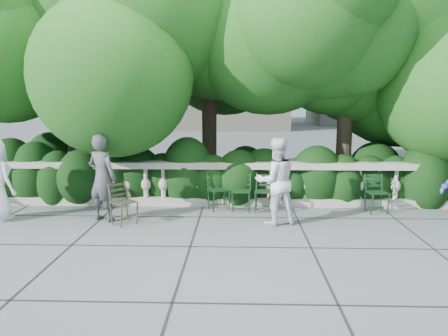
{
  "coord_description": "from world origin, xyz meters",
  "views": [
    {
      "loc": [
        0.29,
        -7.91,
        2.48
      ],
      "look_at": [
        0.0,
        1.0,
        1.0
      ],
      "focal_mm": 35.0,
      "sensor_mm": 36.0,
      "label": 1
    }
  ],
  "objects_px": {
    "person_woman_grey": "(102,178)",
    "person_casual_man": "(276,181)",
    "chair_f": "(379,215)",
    "chair_b": "(221,211)",
    "chair_d": "(264,213)",
    "chair_e": "(241,213)",
    "chair_weathered": "(129,226)",
    "chair_c": "(278,211)"
  },
  "relations": [
    {
      "from": "chair_c",
      "to": "chair_d",
      "type": "bearing_deg",
      "value": -137.23
    },
    {
      "from": "person_woman_grey",
      "to": "person_casual_man",
      "type": "xyz_separation_m",
      "value": [
        3.43,
        -0.12,
        -0.02
      ]
    },
    {
      "from": "chair_d",
      "to": "chair_f",
      "type": "height_order",
      "value": "same"
    },
    {
      "from": "chair_b",
      "to": "chair_f",
      "type": "xyz_separation_m",
      "value": [
        3.34,
        -0.15,
        0.0
      ]
    },
    {
      "from": "chair_c",
      "to": "chair_e",
      "type": "relative_size",
      "value": 1.0
    },
    {
      "from": "chair_d",
      "to": "chair_weathered",
      "type": "relative_size",
      "value": 1.0
    },
    {
      "from": "chair_d",
      "to": "person_casual_man",
      "type": "distance_m",
      "value": 1.14
    },
    {
      "from": "chair_weathered",
      "to": "person_woman_grey",
      "type": "height_order",
      "value": "person_woman_grey"
    },
    {
      "from": "chair_e",
      "to": "chair_weathered",
      "type": "xyz_separation_m",
      "value": [
        -2.16,
        -1.01,
        0.0
      ]
    },
    {
      "from": "chair_e",
      "to": "chair_weathered",
      "type": "distance_m",
      "value": 2.39
    },
    {
      "from": "chair_c",
      "to": "person_casual_man",
      "type": "xyz_separation_m",
      "value": [
        -0.14,
        -0.95,
        0.85
      ]
    },
    {
      "from": "chair_e",
      "to": "chair_c",
      "type": "bearing_deg",
      "value": 17.6
    },
    {
      "from": "person_casual_man",
      "to": "chair_c",
      "type": "bearing_deg",
      "value": -113.35
    },
    {
      "from": "chair_b",
      "to": "chair_weathered",
      "type": "relative_size",
      "value": 1.0
    },
    {
      "from": "chair_f",
      "to": "person_woman_grey",
      "type": "distance_m",
      "value": 5.78
    },
    {
      "from": "person_casual_man",
      "to": "person_woman_grey",
      "type": "bearing_deg",
      "value": -17.0
    },
    {
      "from": "chair_b",
      "to": "chair_weathered",
      "type": "xyz_separation_m",
      "value": [
        -1.74,
        -1.12,
        0.0
      ]
    },
    {
      "from": "chair_e",
      "to": "person_casual_man",
      "type": "height_order",
      "value": "person_casual_man"
    },
    {
      "from": "chair_c",
      "to": "chair_d",
      "type": "distance_m",
      "value": 0.38
    },
    {
      "from": "chair_d",
      "to": "person_woman_grey",
      "type": "height_order",
      "value": "person_woman_grey"
    },
    {
      "from": "chair_f",
      "to": "chair_b",
      "type": "bearing_deg",
      "value": 169.64
    },
    {
      "from": "chair_b",
      "to": "person_casual_man",
      "type": "height_order",
      "value": "person_casual_man"
    },
    {
      "from": "chair_c",
      "to": "chair_weathered",
      "type": "relative_size",
      "value": 1.0
    },
    {
      "from": "chair_f",
      "to": "chair_weathered",
      "type": "relative_size",
      "value": 1.0
    },
    {
      "from": "chair_weathered",
      "to": "chair_c",
      "type": "bearing_deg",
      "value": -26.83
    },
    {
      "from": "chair_e",
      "to": "chair_weathered",
      "type": "height_order",
      "value": "same"
    },
    {
      "from": "chair_c",
      "to": "person_woman_grey",
      "type": "xyz_separation_m",
      "value": [
        -3.57,
        -0.83,
        0.87
      ]
    },
    {
      "from": "chair_f",
      "to": "chair_weathered",
      "type": "xyz_separation_m",
      "value": [
        -5.09,
        -0.97,
        0.0
      ]
    },
    {
      "from": "chair_b",
      "to": "chair_e",
      "type": "relative_size",
      "value": 1.0
    },
    {
      "from": "chair_c",
      "to": "chair_f",
      "type": "distance_m",
      "value": 2.12
    },
    {
      "from": "chair_d",
      "to": "chair_f",
      "type": "relative_size",
      "value": 1.0
    },
    {
      "from": "chair_d",
      "to": "person_woman_grey",
      "type": "relative_size",
      "value": 0.48
    },
    {
      "from": "chair_e",
      "to": "person_casual_man",
      "type": "xyz_separation_m",
      "value": [
        0.67,
        -0.76,
        0.85
      ]
    },
    {
      "from": "person_woman_grey",
      "to": "person_casual_man",
      "type": "bearing_deg",
      "value": -157.44
    },
    {
      "from": "chair_c",
      "to": "person_woman_grey",
      "type": "height_order",
      "value": "person_woman_grey"
    },
    {
      "from": "chair_e",
      "to": "person_casual_man",
      "type": "bearing_deg",
      "value": -44.0
    },
    {
      "from": "person_casual_man",
      "to": "chair_f",
      "type": "bearing_deg",
      "value": -177.06
    },
    {
      "from": "chair_c",
      "to": "chair_d",
      "type": "height_order",
      "value": "same"
    },
    {
      "from": "chair_b",
      "to": "person_woman_grey",
      "type": "xyz_separation_m",
      "value": [
        -2.33,
        -0.75,
        0.87
      ]
    },
    {
      "from": "chair_c",
      "to": "chair_weathered",
      "type": "xyz_separation_m",
      "value": [
        -2.98,
        -1.2,
        0.0
      ]
    },
    {
      "from": "chair_c",
      "to": "chair_f",
      "type": "relative_size",
      "value": 1.0
    },
    {
      "from": "chair_c",
      "to": "chair_e",
      "type": "distance_m",
      "value": 0.84
    }
  ]
}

